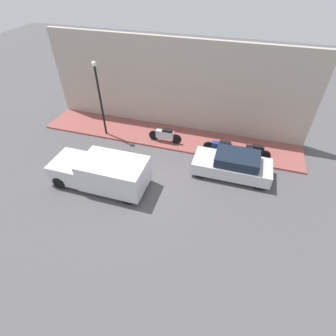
{
  "coord_description": "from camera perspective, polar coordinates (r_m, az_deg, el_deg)",
  "views": [
    {
      "loc": [
        -8.56,
        -4.06,
        9.3
      ],
      "look_at": [
        1.23,
        -1.1,
        0.6
      ],
      "focal_mm": 28.0,
      "sensor_mm": 36.0,
      "label": 1
    }
  ],
  "objects": [
    {
      "name": "ground_plane",
      "position": [
        13.27,
        -6.1,
        -4.38
      ],
      "size": [
        60.0,
        60.0,
        0.0
      ],
      "primitive_type": "plane",
      "color": "#514F51"
    },
    {
      "name": "sidewalk",
      "position": [
        16.75,
        -0.03,
        6.89
      ],
      "size": [
        2.59,
        16.21,
        0.11
      ],
      "color": "#934C47",
      "rests_on": "ground_plane"
    },
    {
      "name": "building_facade",
      "position": [
        16.68,
        1.48,
        17.38
      ],
      "size": [
        0.3,
        16.21,
        5.56
      ],
      "color": "#B2A899",
      "rests_on": "ground_plane"
    },
    {
      "name": "parked_car",
      "position": [
        13.97,
        13.96,
        0.71
      ],
      "size": [
        1.71,
        3.98,
        1.34
      ],
      "color": "silver",
      "rests_on": "ground_plane"
    },
    {
      "name": "delivery_van",
      "position": [
        13.28,
        -14.43,
        -0.79
      ],
      "size": [
        1.91,
        4.8,
        1.6
      ],
      "color": "silver",
      "rests_on": "ground_plane"
    },
    {
      "name": "motorcycle_black",
      "position": [
        15.37,
        18.28,
        3.46
      ],
      "size": [
        0.3,
        1.85,
        0.86
      ],
      "color": "black",
      "rests_on": "sidewalk"
    },
    {
      "name": "motorcycle_blue",
      "position": [
        15.2,
        11.64,
        4.46
      ],
      "size": [
        0.3,
        2.11,
        0.87
      ],
      "color": "navy",
      "rests_on": "sidewalk"
    },
    {
      "name": "scooter_silver",
      "position": [
        15.94,
        -0.62,
        7.2
      ],
      "size": [
        0.3,
        2.05,
        0.87
      ],
      "color": "#B7B7BF",
      "rests_on": "sidewalk"
    },
    {
      "name": "streetlamp",
      "position": [
        16.13,
        -14.76,
        15.56
      ],
      "size": [
        0.28,
        0.28,
        4.53
      ],
      "color": "black",
      "rests_on": "sidewalk"
    }
  ]
}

